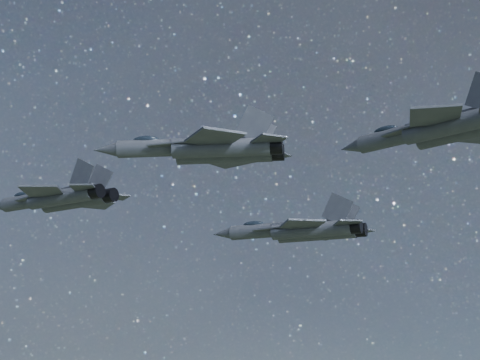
% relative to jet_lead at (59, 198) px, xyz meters
% --- Properties ---
extents(jet_lead, '(16.83, 11.50, 4.23)m').
position_rel_jet_lead_xyz_m(jet_lead, '(0.00, 0.00, 0.00)').
color(jet_lead, '#393E47').
extents(jet_left, '(18.57, 13.15, 4.71)m').
position_rel_jet_lead_xyz_m(jet_left, '(19.35, 18.70, -1.02)').
color(jet_left, '#393E47').
extents(jet_right, '(15.55, 10.64, 3.90)m').
position_rel_jet_lead_xyz_m(jet_right, '(20.19, -11.65, -0.24)').
color(jet_right, '#393E47').
extents(jet_slot, '(17.76, 11.66, 4.56)m').
position_rel_jet_lead_xyz_m(jet_slot, '(36.87, -0.97, 2.89)').
color(jet_slot, '#393E47').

